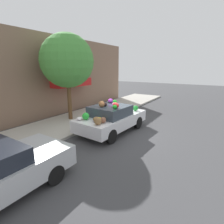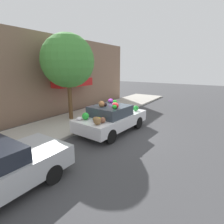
% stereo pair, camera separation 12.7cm
% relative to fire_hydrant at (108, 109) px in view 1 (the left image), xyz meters
% --- Properties ---
extents(ground_plane, '(60.00, 60.00, 0.00)m').
position_rel_fire_hydrant_xyz_m(ground_plane, '(-2.41, -1.77, -0.48)').
color(ground_plane, '#424244').
extents(sidewalk_curb, '(24.00, 3.20, 0.13)m').
position_rel_fire_hydrant_xyz_m(sidewalk_curb, '(-2.41, 0.93, -0.41)').
color(sidewalk_curb, '#B2ADA3').
rests_on(sidewalk_curb, ground).
extents(building_facade, '(18.00, 1.20, 5.24)m').
position_rel_fire_hydrant_xyz_m(building_facade, '(-2.32, 3.15, 2.12)').
color(building_facade, '#846651').
rests_on(building_facade, ground).
extents(street_tree, '(3.04, 3.04, 4.94)m').
position_rel_fire_hydrant_xyz_m(street_tree, '(-2.23, 1.28, 3.07)').
color(street_tree, brown).
rests_on(street_tree, sidewalk_curb).
extents(fire_hydrant, '(0.20, 0.20, 0.70)m').
position_rel_fire_hydrant_xyz_m(fire_hydrant, '(0.00, 0.00, 0.00)').
color(fire_hydrant, red).
rests_on(fire_hydrant, sidewalk_curb).
extents(art_car, '(4.03, 2.11, 1.66)m').
position_rel_fire_hydrant_xyz_m(art_car, '(-2.45, -1.86, 0.26)').
color(art_car, silver).
rests_on(art_car, ground).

